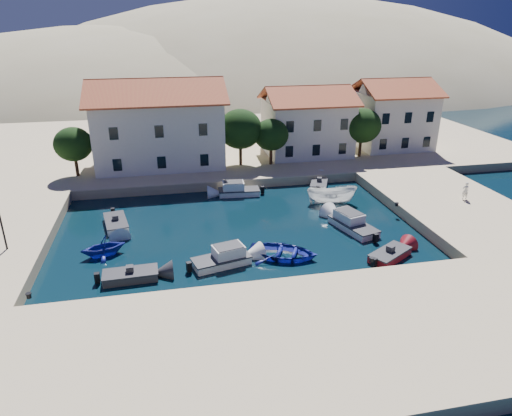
# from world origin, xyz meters

# --- Properties ---
(ground) EXTENTS (400.00, 400.00, 0.00)m
(ground) POSITION_xyz_m (0.00, 0.00, 0.00)
(ground) COLOR black
(ground) RESTS_ON ground
(quay_south) EXTENTS (52.00, 12.00, 1.00)m
(quay_south) POSITION_xyz_m (0.00, -6.00, 0.50)
(quay_south) COLOR beige
(quay_south) RESTS_ON ground
(quay_east) EXTENTS (11.00, 20.00, 1.00)m
(quay_east) POSITION_xyz_m (20.50, 10.00, 0.50)
(quay_east) COLOR beige
(quay_east) RESTS_ON ground
(quay_north) EXTENTS (80.00, 36.00, 1.00)m
(quay_north) POSITION_xyz_m (2.00, 38.00, 0.50)
(quay_north) COLOR beige
(quay_north) RESTS_ON ground
(hills) EXTENTS (254.00, 176.00, 99.00)m
(hills) POSITION_xyz_m (20.64, 123.62, -23.40)
(hills) COLOR tan
(hills) RESTS_ON ground
(building_left) EXTENTS (14.70, 9.45, 9.70)m
(building_left) POSITION_xyz_m (-6.00, 28.00, 5.94)
(building_left) COLOR silver
(building_left) RESTS_ON quay_north
(building_mid) EXTENTS (10.50, 8.40, 8.30)m
(building_mid) POSITION_xyz_m (12.00, 29.00, 5.22)
(building_mid) COLOR silver
(building_mid) RESTS_ON quay_north
(building_right) EXTENTS (9.45, 8.40, 8.80)m
(building_right) POSITION_xyz_m (24.00, 30.00, 5.47)
(building_right) COLOR silver
(building_right) RESTS_ON quay_north
(trees) EXTENTS (37.30, 5.30, 6.45)m
(trees) POSITION_xyz_m (4.51, 25.46, 4.84)
(trees) COLOR #382314
(trees) RESTS_ON quay_north
(bollards) EXTENTS (29.36, 9.56, 0.30)m
(bollards) POSITION_xyz_m (2.80, 3.87, 1.15)
(bollards) COLOR black
(bollards) RESTS_ON ground
(motorboat_grey_sw) EXTENTS (3.79, 1.80, 1.25)m
(motorboat_grey_sw) POSITION_xyz_m (-8.52, 3.48, 0.29)
(motorboat_grey_sw) COLOR #302F34
(motorboat_grey_sw) RESTS_ON ground
(cabin_cruiser_south) EXTENTS (4.51, 2.76, 1.60)m
(cabin_cruiser_south) POSITION_xyz_m (-2.11, 4.25, 0.48)
(cabin_cruiser_south) COLOR white
(cabin_cruiser_south) RESTS_ON ground
(rowboat_south) EXTENTS (6.26, 5.53, 1.07)m
(rowboat_south) POSITION_xyz_m (2.62, 4.50, 0.00)
(rowboat_south) COLOR navy
(rowboat_south) RESTS_ON ground
(motorboat_red_se) EXTENTS (3.94, 3.28, 1.25)m
(motorboat_red_se) POSITION_xyz_m (10.41, 2.67, 0.30)
(motorboat_red_se) COLOR maroon
(motorboat_red_se) RESTS_ON ground
(cabin_cruiser_east) EXTENTS (3.19, 5.16, 1.60)m
(cabin_cruiser_east) POSITION_xyz_m (9.74, 8.02, 0.48)
(cabin_cruiser_east) COLOR white
(cabin_cruiser_east) RESTS_ON ground
(boat_east) EXTENTS (5.12, 2.70, 1.88)m
(boat_east) POSITION_xyz_m (10.07, 14.22, 0.00)
(boat_east) COLOR white
(boat_east) RESTS_ON ground
(motorboat_white_ne) EXTENTS (2.97, 3.97, 1.25)m
(motorboat_white_ne) POSITION_xyz_m (10.44, 19.00, 0.30)
(motorboat_white_ne) COLOR white
(motorboat_white_ne) RESTS_ON ground
(rowboat_west) EXTENTS (3.92, 3.61, 1.72)m
(rowboat_west) POSITION_xyz_m (-10.70, 7.54, 0.00)
(rowboat_west) COLOR navy
(rowboat_west) RESTS_ON ground
(motorboat_white_west) EXTENTS (2.47, 4.25, 1.25)m
(motorboat_white_west) POSITION_xyz_m (-10.20, 12.84, 0.29)
(motorboat_white_west) COLOR white
(motorboat_white_west) RESTS_ON ground
(cabin_cruiser_north) EXTENTS (4.28, 2.08, 1.60)m
(cabin_cruiser_north) POSITION_xyz_m (1.58, 18.33, 0.48)
(cabin_cruiser_north) COLOR white
(cabin_cruiser_north) RESTS_ON ground
(pedestrian) EXTENTS (0.65, 0.46, 1.70)m
(pedestrian) POSITION_xyz_m (21.73, 10.29, 1.85)
(pedestrian) COLOR white
(pedestrian) RESTS_ON quay_east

